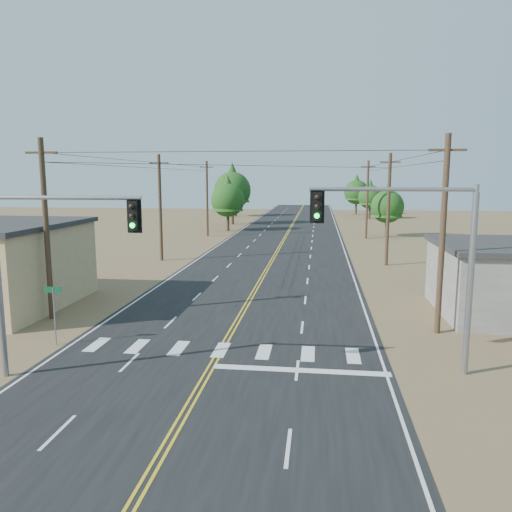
# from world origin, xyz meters

# --- Properties ---
(ground) EXTENTS (220.00, 220.00, 0.00)m
(ground) POSITION_xyz_m (0.00, 0.00, 0.00)
(ground) COLOR brown
(ground) RESTS_ON ground
(road) EXTENTS (15.00, 200.00, 0.02)m
(road) POSITION_xyz_m (0.00, 30.00, 0.01)
(road) COLOR black
(road) RESTS_ON ground
(utility_pole_left_near) EXTENTS (1.80, 0.30, 10.00)m
(utility_pole_left_near) POSITION_xyz_m (-10.50, 12.00, 5.12)
(utility_pole_left_near) COLOR #4C3826
(utility_pole_left_near) RESTS_ON ground
(utility_pole_left_mid) EXTENTS (1.80, 0.30, 10.00)m
(utility_pole_left_mid) POSITION_xyz_m (-10.50, 32.00, 5.12)
(utility_pole_left_mid) COLOR #4C3826
(utility_pole_left_mid) RESTS_ON ground
(utility_pole_left_far) EXTENTS (1.80, 0.30, 10.00)m
(utility_pole_left_far) POSITION_xyz_m (-10.50, 52.00, 5.12)
(utility_pole_left_far) COLOR #4C3826
(utility_pole_left_far) RESTS_ON ground
(utility_pole_right_near) EXTENTS (1.80, 0.30, 10.00)m
(utility_pole_right_near) POSITION_xyz_m (10.50, 12.00, 5.12)
(utility_pole_right_near) COLOR #4C3826
(utility_pole_right_near) RESTS_ON ground
(utility_pole_right_mid) EXTENTS (1.80, 0.30, 10.00)m
(utility_pole_right_mid) POSITION_xyz_m (10.50, 32.00, 5.12)
(utility_pole_right_mid) COLOR #4C3826
(utility_pole_right_mid) RESTS_ON ground
(utility_pole_right_far) EXTENTS (1.80, 0.30, 10.00)m
(utility_pole_right_far) POSITION_xyz_m (10.50, 52.00, 5.12)
(utility_pole_right_far) COLOR #4C3826
(utility_pole_right_far) RESTS_ON ground
(signal_mast_left) EXTENTS (5.96, 0.47, 7.34)m
(signal_mast_left) POSITION_xyz_m (-6.30, 4.05, 4.95)
(signal_mast_left) COLOR gray
(signal_mast_left) RESTS_ON ground
(signal_mast_right) EXTENTS (6.50, 0.50, 7.64)m
(signal_mast_right) POSITION_xyz_m (8.48, 6.49, 5.18)
(signal_mast_right) COLOR gray
(signal_mast_right) RESTS_ON ground
(street_sign) EXTENTS (0.84, 0.08, 2.82)m
(street_sign) POSITION_xyz_m (-7.94, 7.81, 1.89)
(street_sign) COLOR gray
(street_sign) RESTS_ON ground
(tree_left_near) EXTENTS (4.95, 4.95, 8.24)m
(tree_left_near) POSITION_xyz_m (-9.00, 59.11, 5.04)
(tree_left_near) COLOR #3F2D1E
(tree_left_near) RESTS_ON ground
(tree_left_mid) EXTENTS (6.21, 6.21, 10.36)m
(tree_left_mid) POSITION_xyz_m (-10.11, 69.48, 6.34)
(tree_left_mid) COLOR #3F2D1E
(tree_left_mid) RESTS_ON ground
(tree_left_far) EXTENTS (5.60, 5.60, 9.34)m
(tree_left_far) POSITION_xyz_m (-12.47, 86.82, 5.71)
(tree_left_far) COLOR #3F2D1E
(tree_left_far) RESTS_ON ground
(tree_right_near) EXTENTS (4.37, 4.37, 7.28)m
(tree_right_near) POSITION_xyz_m (13.40, 54.54, 4.45)
(tree_right_near) COLOR #3F2D1E
(tree_right_near) RESTS_ON ground
(tree_right_mid) EXTENTS (4.52, 4.52, 7.54)m
(tree_right_mid) POSITION_xyz_m (14.00, 83.76, 4.61)
(tree_right_mid) COLOR #3F2D1E
(tree_right_mid) RESTS_ON ground
(tree_right_far) EXTENTS (5.16, 5.16, 8.59)m
(tree_right_far) POSITION_xyz_m (12.22, 94.89, 5.26)
(tree_right_far) COLOR #3F2D1E
(tree_right_far) RESTS_ON ground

